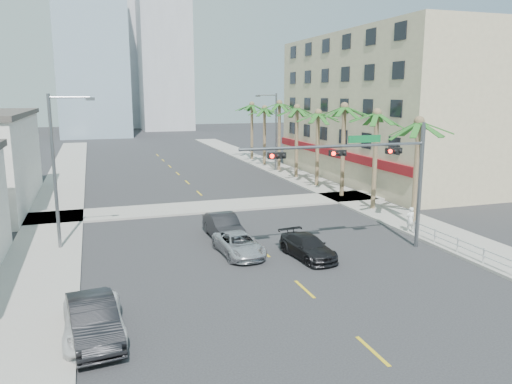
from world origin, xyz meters
TOP-DOWN VIEW (x-y plane):
  - ground at (0.00, 0.00)m, footprint 260.00×260.00m
  - sidewalk_right at (12.00, 20.00)m, footprint 4.00×120.00m
  - sidewalk_left at (-12.00, 20.00)m, footprint 4.00×120.00m
  - sidewalk_cross at (0.00, 22.00)m, footprint 80.00×4.00m
  - building_right at (21.99, 30.00)m, footprint 15.25×28.00m
  - tower_far_left at (-8.00, 95.00)m, footprint 14.00×14.00m
  - tower_far_right at (9.00, 110.00)m, footprint 12.00×12.00m
  - tower_far_center at (-3.00, 125.00)m, footprint 16.00×16.00m
  - traffic_signal_mast at (5.78, 7.95)m, footprint 11.12×0.54m
  - palm_tree_0 at (11.60, 12.00)m, footprint 4.80×4.80m
  - palm_tree_1 at (11.60, 17.20)m, footprint 4.80×4.80m
  - palm_tree_2 at (11.60, 22.40)m, footprint 4.80×4.80m
  - palm_tree_3 at (11.60, 27.60)m, footprint 4.80×4.80m
  - palm_tree_4 at (11.60, 32.80)m, footprint 4.80×4.80m
  - palm_tree_5 at (11.60, 38.00)m, footprint 4.80×4.80m
  - palm_tree_6 at (11.60, 43.20)m, footprint 4.80×4.80m
  - palm_tree_7 at (11.60, 48.40)m, footprint 4.80×4.80m
  - streetlight_left at (-11.00, 14.00)m, footprint 2.55×0.25m
  - streetlight_right at (11.00, 38.00)m, footprint 2.55×0.25m
  - guardrail at (10.30, 6.00)m, footprint 0.08×8.08m
  - car_parked_mid at (-9.40, 1.98)m, footprint 2.16×4.88m
  - car_parked_far at (-9.40, 2.21)m, footprint 2.31×4.77m
  - car_lane_left at (-1.50, 13.28)m, footprint 1.77×4.74m
  - car_lane_center at (-1.50, 9.82)m, footprint 2.33×4.60m
  - car_lane_right at (2.00, 8.17)m, footprint 2.30×4.52m
  - pedestrian at (10.30, 10.50)m, footprint 0.60×0.40m

SIDE VIEW (x-z plane):
  - ground at x=0.00m, z-range 0.00..0.00m
  - sidewalk_right at x=12.00m, z-range 0.00..0.15m
  - sidewalk_left at x=-12.00m, z-range 0.00..0.15m
  - sidewalk_cross at x=0.00m, z-range 0.00..0.15m
  - car_lane_center at x=-1.50m, z-range 0.00..1.25m
  - car_lane_right at x=2.00m, z-range 0.00..1.26m
  - car_parked_far at x=-9.40m, z-range 0.00..1.31m
  - guardrail at x=10.30m, z-range 0.17..1.17m
  - car_lane_left at x=-1.50m, z-range 0.00..1.55m
  - car_parked_mid at x=-9.40m, z-range 0.00..1.56m
  - pedestrian at x=10.30m, z-range 0.15..1.79m
  - streetlight_left at x=-11.00m, z-range 0.56..9.56m
  - streetlight_right at x=11.00m, z-range 0.56..9.56m
  - traffic_signal_mast at x=5.78m, z-range 1.46..8.66m
  - palm_tree_0 at x=11.60m, z-range 3.18..10.98m
  - palm_tree_3 at x=11.60m, z-range 3.18..10.98m
  - palm_tree_6 at x=11.60m, z-range 3.18..10.98m
  - palm_tree_1 at x=11.60m, z-range 3.35..11.51m
  - palm_tree_4 at x=11.60m, z-range 3.35..11.51m
  - palm_tree_7 at x=11.60m, z-range 3.35..11.51m
  - building_right at x=21.99m, z-range 0.00..15.00m
  - palm_tree_2 at x=11.60m, z-range 3.52..12.04m
  - palm_tree_5 at x=11.60m, z-range 3.52..12.04m
  - tower_far_center at x=-3.00m, z-range 0.00..42.00m
  - tower_far_left at x=-8.00m, z-range 0.00..48.00m
  - tower_far_right at x=9.00m, z-range 0.00..60.00m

